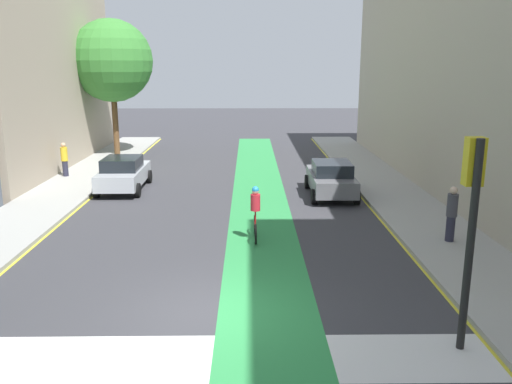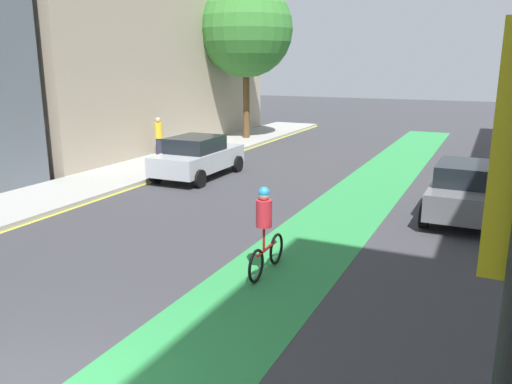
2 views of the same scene
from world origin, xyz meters
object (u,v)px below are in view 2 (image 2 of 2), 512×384
at_px(pedestrian_sidewalk_left_a, 159,136).
at_px(car_grey_right_far, 467,190).
at_px(street_tree_far, 246,30).
at_px(car_silver_left_far, 198,156).
at_px(cyclist_in_lane, 265,229).

bearing_deg(pedestrian_sidewalk_left_a, car_grey_right_far, -16.12).
height_order(car_grey_right_far, street_tree_far, street_tree_far).
xyz_separation_m(car_grey_right_far, street_tree_far, (-12.10, 10.68, 5.14)).
distance_m(car_silver_left_far, cyclist_in_lane, 9.47).
bearing_deg(car_silver_left_far, cyclist_in_lane, -50.24).
xyz_separation_m(pedestrian_sidewalk_left_a, street_tree_far, (0.96, 6.90, 4.91)).
bearing_deg(car_grey_right_far, cyclist_in_lane, -119.83).
distance_m(car_grey_right_far, cyclist_in_lane, 6.93).
bearing_deg(cyclist_in_lane, car_silver_left_far, 129.76).
bearing_deg(pedestrian_sidewalk_left_a, street_tree_far, 82.06).
height_order(car_silver_left_far, street_tree_far, street_tree_far).
height_order(pedestrian_sidewalk_left_a, street_tree_far, street_tree_far).
relative_size(car_grey_right_far, street_tree_far, 0.51).
relative_size(car_silver_left_far, cyclist_in_lane, 2.27).
bearing_deg(car_grey_right_far, street_tree_far, 138.58).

